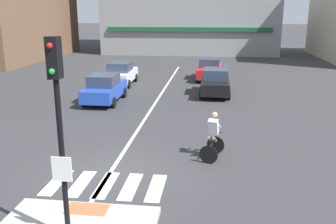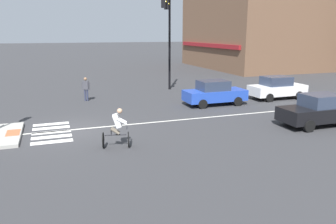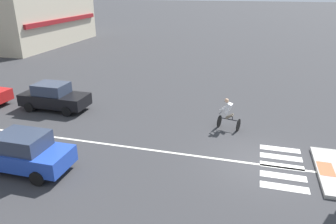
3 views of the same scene
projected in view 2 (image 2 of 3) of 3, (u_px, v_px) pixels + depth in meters
The scene contains 15 objects.
ground_plane at pixel (70, 131), 16.44m from camera, with size 300.00×300.00×0.00m, color #333335.
tactile_pad_front at pixel (13, 133), 15.58m from camera, with size 1.10×0.60×0.01m, color #DB5B38.
crosswalk_stripe_a at pixel (51, 124), 17.60m from camera, with size 0.44×1.80×0.01m, color silver.
crosswalk_stripe_b at pixel (51, 128), 16.88m from camera, with size 0.44×1.80×0.01m, color silver.
crosswalk_stripe_c at pixel (52, 132), 16.16m from camera, with size 0.44×1.80×0.01m, color silver.
crosswalk_stripe_d at pixel (52, 137), 15.45m from camera, with size 0.44×1.80×0.01m, color silver.
crosswalk_stripe_e at pixel (52, 142), 14.73m from camera, with size 0.44×1.80×0.01m, color silver.
lane_centre_line at pixel (244, 114), 19.78m from camera, with size 0.14×28.00×0.01m, color silver.
traffic_light_mast at pixel (168, 28), 26.05m from camera, with size 3.91×2.03×7.48m.
building_corner_right at pixel (268, 21), 46.05m from camera, with size 18.58×18.89×12.36m.
car_white_westbound_distant at pixel (277, 88), 24.18m from camera, with size 1.88×4.12×1.64m.
car_blue_westbound_far at pixel (214, 93), 22.13m from camera, with size 1.85×4.10×1.64m.
car_black_eastbound_far at pixel (319, 110), 17.18m from camera, with size 1.88×4.12×1.64m.
cyclist at pixel (117, 127), 13.85m from camera, with size 0.89×1.21×1.68m.
pedestrian_at_curb_left at pixel (86, 87), 23.37m from camera, with size 0.33×0.52×1.67m.
Camera 2 is at (16.49, -0.69, 4.71)m, focal length 35.66 mm.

